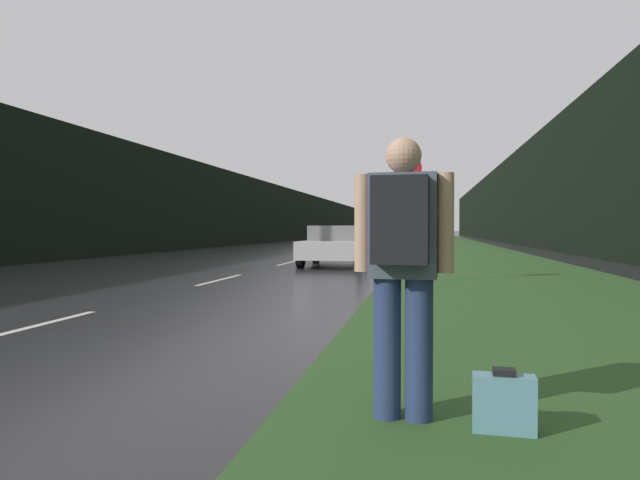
# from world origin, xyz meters

# --- Properties ---
(grass_verge) EXTENTS (6.00, 240.00, 0.02)m
(grass_verge) POSITION_xyz_m (6.93, 40.00, 0.01)
(grass_verge) COLOR #2D5123
(grass_verge) RESTS_ON ground_plane
(lane_stripe_b) EXTENTS (0.12, 3.00, 0.01)m
(lane_stripe_b) POSITION_xyz_m (0.00, 5.10, 0.00)
(lane_stripe_b) COLOR silver
(lane_stripe_b) RESTS_ON ground_plane
(lane_stripe_c) EXTENTS (0.12, 3.00, 0.01)m
(lane_stripe_c) POSITION_xyz_m (0.00, 12.10, 0.00)
(lane_stripe_c) COLOR silver
(lane_stripe_c) RESTS_ON ground_plane
(lane_stripe_d) EXTENTS (0.12, 3.00, 0.01)m
(lane_stripe_d) POSITION_xyz_m (0.00, 19.10, 0.00)
(lane_stripe_d) COLOR silver
(lane_stripe_d) RESTS_ON ground_plane
(lane_stripe_e) EXTENTS (0.12, 3.00, 0.01)m
(lane_stripe_e) POSITION_xyz_m (0.00, 26.10, 0.00)
(lane_stripe_e) COLOR silver
(lane_stripe_e) RESTS_ON ground_plane
(lane_stripe_f) EXTENTS (0.12, 3.00, 0.01)m
(lane_stripe_f) POSITION_xyz_m (0.00, 33.10, 0.00)
(lane_stripe_f) COLOR silver
(lane_stripe_f) RESTS_ON ground_plane
(treeline_far_side) EXTENTS (2.00, 140.00, 5.45)m
(treeline_far_side) POSITION_xyz_m (-9.93, 50.00, 2.72)
(treeline_far_side) COLOR black
(treeline_far_side) RESTS_ON ground_plane
(treeline_near_side) EXTENTS (2.00, 140.00, 7.39)m
(treeline_near_side) POSITION_xyz_m (12.93, 50.00, 3.69)
(treeline_near_side) COLOR black
(treeline_near_side) RESTS_ON ground_plane
(stop_sign) EXTENTS (0.64, 0.07, 2.95)m
(stop_sign) POSITION_xyz_m (4.55, 11.96, 1.78)
(stop_sign) COLOR slate
(stop_sign) RESTS_ON ground_plane
(hitchhiker_with_backpack) EXTENTS (0.64, 0.45, 1.85)m
(hitchhiker_with_backpack) POSITION_xyz_m (4.80, 2.48, 1.06)
(hitchhiker_with_backpack) COLOR navy
(hitchhiker_with_backpack) RESTS_ON ground_plane
(suitcase) EXTENTS (0.38, 0.17, 0.41)m
(suitcase) POSITION_xyz_m (5.42, 2.37, 0.19)
(suitcase) COLOR #6093A8
(suitcase) RESTS_ON ground_plane
(car_passing_near) EXTENTS (2.03, 4.20, 1.36)m
(car_passing_near) POSITION_xyz_m (1.97, 17.83, 0.69)
(car_passing_near) COLOR #BCBCBC
(car_passing_near) RESTS_ON ground_plane
(car_passing_far) EXTENTS (1.90, 4.40, 1.49)m
(car_passing_far) POSITION_xyz_m (1.97, 37.10, 0.75)
(car_passing_far) COLOR #4C514C
(car_passing_far) RESTS_ON ground_plane
(car_oncoming) EXTENTS (1.99, 4.63, 1.43)m
(car_oncoming) POSITION_xyz_m (-1.97, 45.10, 0.72)
(car_oncoming) COLOR #9E9EA3
(car_oncoming) RESTS_ON ground_plane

